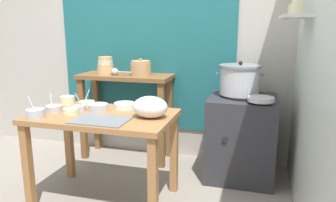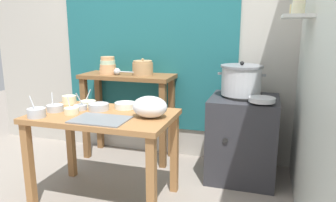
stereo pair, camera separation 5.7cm
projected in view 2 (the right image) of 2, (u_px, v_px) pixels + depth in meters
ground_plane at (122, 198)px, 2.66m from camera, size 9.00×9.00×0.00m
wall_back at (170, 34)px, 3.37m from camera, size 4.40×0.12×2.60m
wall_right at (320, 39)px, 2.16m from camera, size 0.30×3.20×2.60m
prep_table at (103, 127)px, 2.53m from camera, size 1.10×0.66×0.72m
back_shelf_table at (128, 95)px, 3.37m from camera, size 0.96×0.40×0.90m
stove_block at (243, 137)px, 2.97m from camera, size 0.60×0.61×0.78m
steamer_pot at (241, 80)px, 2.88m from camera, size 0.42×0.37×0.30m
clay_pot at (143, 68)px, 3.26m from camera, size 0.21×0.21×0.17m
bowl_stack_enamel at (108, 66)px, 3.33m from camera, size 0.19×0.19×0.18m
ladle at (118, 72)px, 3.27m from camera, size 0.26×0.07×0.07m
serving_tray at (100, 120)px, 2.33m from camera, size 0.40×0.28×0.01m
plastic_bag at (150, 107)px, 2.39m from camera, size 0.26×0.21×0.16m
wide_pan at (262, 100)px, 2.63m from camera, size 0.21×0.21×0.04m
prep_bowl_0 at (55, 108)px, 2.57m from camera, size 0.13×0.13×0.15m
prep_bowl_1 at (80, 107)px, 2.62m from camera, size 0.11×0.11×0.15m
prep_bowl_2 at (125, 105)px, 2.67m from camera, size 0.17×0.17×0.05m
prep_bowl_3 at (36, 112)px, 2.40m from camera, size 0.13×0.13×0.16m
prep_bowl_4 at (69, 99)px, 2.84m from camera, size 0.12×0.12×0.07m
prep_bowl_5 at (99, 107)px, 2.61m from camera, size 0.16×0.16×0.05m
prep_bowl_6 at (88, 103)px, 2.74m from camera, size 0.13×0.13×0.14m
prep_bowl_7 at (71, 110)px, 2.50m from camera, size 0.11×0.11×0.14m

